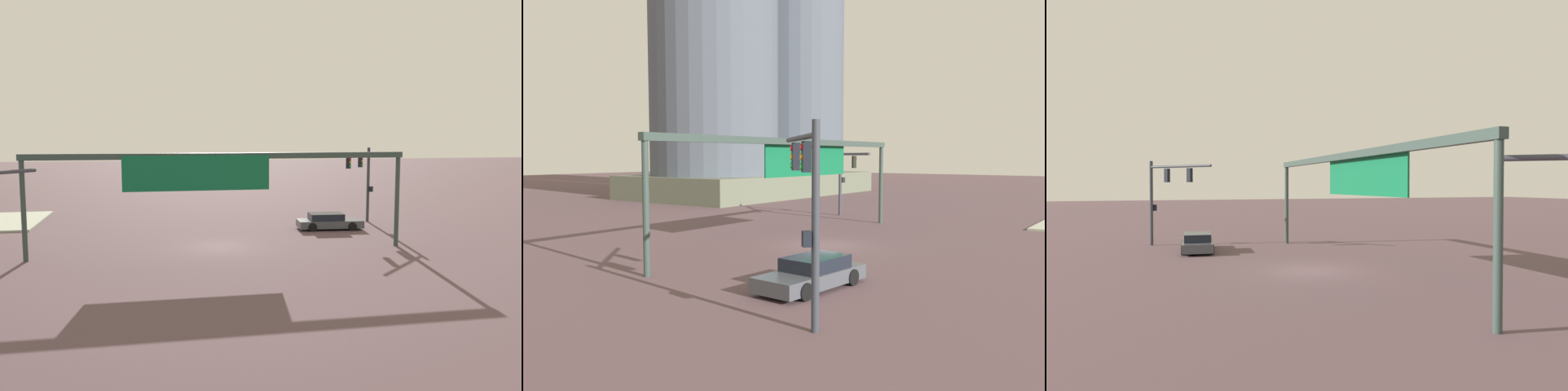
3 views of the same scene
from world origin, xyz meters
TOP-DOWN VIEW (x-y plane):
  - ground_plane at (0.00, 0.00)m, footprint 234.73×234.73m
  - traffic_signal_near_corner at (-12.08, -6.66)m, footprint 4.39×3.90m
  - overhead_sign_gantry at (0.41, 1.97)m, footprint 22.49×0.43m
  - sedan_car_approaching at (-8.78, -4.74)m, footprint 4.92×2.26m

SIDE VIEW (x-z plane):
  - ground_plane at x=0.00m, z-range 0.00..0.00m
  - sedan_car_approaching at x=-8.78m, z-range -0.03..1.18m
  - traffic_signal_near_corner at x=-12.08m, z-range 1.09..7.10m
  - overhead_sign_gantry at x=0.41m, z-range 2.02..7.98m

